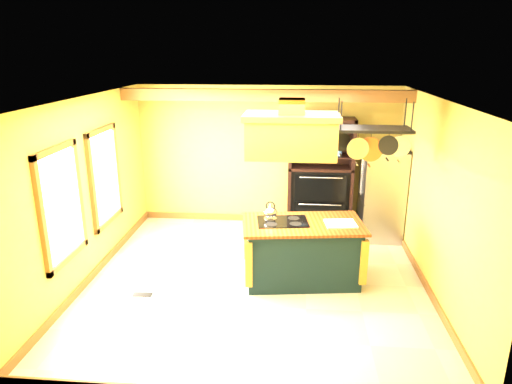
# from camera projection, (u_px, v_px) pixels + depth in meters

# --- Properties ---
(floor) EXTENTS (5.00, 5.00, 0.00)m
(floor) POSITION_uv_depth(u_px,v_px,m) (256.00, 280.00, 6.89)
(floor) COLOR beige
(floor) RESTS_ON ground
(ceiling) EXTENTS (5.00, 5.00, 0.00)m
(ceiling) POSITION_uv_depth(u_px,v_px,m) (256.00, 99.00, 6.09)
(ceiling) COLOR white
(ceiling) RESTS_ON wall_back
(wall_back) EXTENTS (5.00, 0.02, 2.70)m
(wall_back) POSITION_uv_depth(u_px,v_px,m) (267.00, 156.00, 8.87)
(wall_back) COLOR gold
(wall_back) RESTS_ON floor
(wall_front) EXTENTS (5.00, 0.02, 2.70)m
(wall_front) POSITION_uv_depth(u_px,v_px,m) (232.00, 280.00, 4.11)
(wall_front) COLOR gold
(wall_front) RESTS_ON floor
(wall_left) EXTENTS (0.02, 5.00, 2.70)m
(wall_left) POSITION_uv_depth(u_px,v_px,m) (87.00, 191.00, 6.70)
(wall_left) COLOR gold
(wall_left) RESTS_ON floor
(wall_right) EXTENTS (0.02, 5.00, 2.70)m
(wall_right) POSITION_uv_depth(u_px,v_px,m) (437.00, 200.00, 6.28)
(wall_right) COLOR gold
(wall_right) RESTS_ON floor
(ceiling_beam) EXTENTS (5.00, 0.15, 0.20)m
(ceiling_beam) POSITION_uv_depth(u_px,v_px,m) (265.00, 95.00, 7.73)
(ceiling_beam) COLOR brown
(ceiling_beam) RESTS_ON ceiling
(window_near) EXTENTS (0.06, 1.06, 1.56)m
(window_near) POSITION_uv_depth(u_px,v_px,m) (62.00, 205.00, 5.92)
(window_near) COLOR brown
(window_near) RESTS_ON wall_left
(window_far) EXTENTS (0.06, 1.06, 1.56)m
(window_far) POSITION_uv_depth(u_px,v_px,m) (105.00, 177.00, 7.25)
(window_far) COLOR brown
(window_far) RESTS_ON wall_left
(kitchen_island) EXTENTS (1.86, 1.19, 1.11)m
(kitchen_island) POSITION_uv_depth(u_px,v_px,m) (302.00, 251.00, 6.78)
(kitchen_island) COLOR black
(kitchen_island) RESTS_ON floor
(range_hood) EXTENTS (1.31, 0.74, 0.80)m
(range_hood) POSITION_uv_depth(u_px,v_px,m) (291.00, 133.00, 6.27)
(range_hood) COLOR #C77D31
(range_hood) RESTS_ON ceiling
(pot_rack) EXTENTS (1.09, 0.50, 0.87)m
(pot_rack) POSITION_uv_depth(u_px,v_px,m) (373.00, 137.00, 6.19)
(pot_rack) COLOR black
(pot_rack) RESTS_ON ceiling
(refrigerator) EXTENTS (0.72, 0.85, 1.66)m
(refrigerator) POSITION_uv_depth(u_px,v_px,m) (381.00, 195.00, 8.28)
(refrigerator) COLOR #9C9EA5
(refrigerator) RESTS_ON floor
(hutch) EXTENTS (1.21, 0.55, 2.14)m
(hutch) POSITION_uv_depth(u_px,v_px,m) (320.00, 186.00, 8.71)
(hutch) COLOR black
(hutch) RESTS_ON floor
(floor_register) EXTENTS (0.28, 0.13, 0.01)m
(floor_register) POSITION_uv_depth(u_px,v_px,m) (142.00, 294.00, 6.48)
(floor_register) COLOR black
(floor_register) RESTS_ON floor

